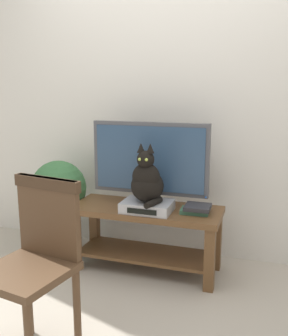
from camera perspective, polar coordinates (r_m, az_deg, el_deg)
ground_plane at (r=2.63m, az=-2.11°, el=-19.96°), size 12.00×12.00×0.00m
back_wall at (r=3.24m, az=4.26°, el=12.09°), size 7.00×0.12×2.80m
tv_stand at (r=2.99m, az=0.30°, el=-8.61°), size 1.12×0.44×0.50m
tv at (r=2.94m, az=0.88°, el=0.95°), size 0.90×0.20×0.63m
media_box at (r=2.84m, az=0.48°, el=-5.61°), size 0.36×0.26×0.07m
cat at (r=2.78m, az=0.42°, el=-1.87°), size 0.24×0.30×0.43m
wooden_chair at (r=2.08m, az=-15.47°, el=-12.17°), size 0.46×0.47×0.94m
book_stack at (r=2.83m, az=7.63°, el=-5.94°), size 0.21×0.17×0.06m
potted_plant at (r=3.31m, az=-12.29°, el=-4.02°), size 0.45×0.45×0.79m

